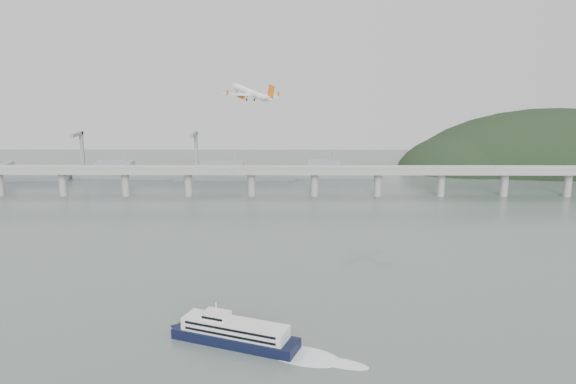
{
  "coord_description": "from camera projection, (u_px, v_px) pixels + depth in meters",
  "views": [
    {
      "loc": [
        1.91,
        -234.07,
        101.5
      ],
      "look_at": [
        0.0,
        55.0,
        36.0
      ],
      "focal_mm": 35.0,
      "sensor_mm": 36.0,
      "label": 1
    }
  ],
  "objects": [
    {
      "name": "airliner",
      "position": [
        251.0,
        93.0,
        318.76
      ],
      "size": [
        31.69,
        33.8,
        11.5
      ],
      "rotation": [
        0.05,
        -0.21,
        2.29
      ],
      "color": "white",
      "rests_on": "ground"
    },
    {
      "name": "bridge",
      "position": [
        288.0,
        174.0,
        441.88
      ],
      "size": [
        800.0,
        22.0,
        23.9
      ],
      "color": "#979794",
      "rests_on": "ground"
    },
    {
      "name": "ground",
      "position": [
        287.0,
        298.0,
        250.72
      ],
      "size": [
        900.0,
        900.0,
        0.0
      ],
      "primitive_type": "plane",
      "color": "#566360",
      "rests_on": "ground"
    },
    {
      "name": "headland",
      "position": [
        567.0,
        185.0,
        576.7
      ],
      "size": [
        365.0,
        155.0,
        156.0
      ],
      "color": "black",
      "rests_on": "ground"
    },
    {
      "name": "ferry",
      "position": [
        235.0,
        333.0,
        208.84
      ],
      "size": [
        76.41,
        35.41,
        15.05
      ],
      "rotation": [
        0.0,
        0.0,
        -0.36
      ],
      "color": "black",
      "rests_on": "ground"
    },
    {
      "name": "distant_fleet",
      "position": [
        119.0,
        173.0,
        508.87
      ],
      "size": [
        453.0,
        60.9,
        40.0
      ],
      "color": "gray",
      "rests_on": "ground"
    }
  ]
}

